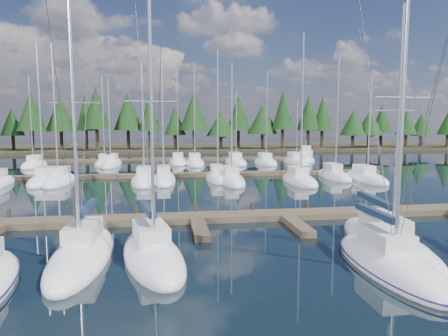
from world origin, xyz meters
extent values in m
plane|color=black|center=(0.00, 30.00, 0.00)|extent=(260.00, 260.00, 0.00)
cube|color=#322C1B|center=(0.00, 90.00, 0.30)|extent=(220.00, 30.00, 0.60)
cube|color=brown|center=(0.00, 18.00, 0.20)|extent=(44.00, 2.00, 0.40)
cube|color=brown|center=(-6.00, 15.00, 0.20)|extent=(0.90, 4.00, 0.40)
cube|color=brown|center=(0.00, 15.00, 0.20)|extent=(0.90, 4.00, 0.40)
cube|color=brown|center=(6.00, 15.00, 0.20)|extent=(0.90, 4.00, 0.40)
cube|color=brown|center=(12.00, 15.00, 0.20)|extent=(0.90, 4.00, 0.40)
cylinder|color=#32291C|center=(-12.00, 19.00, 0.45)|extent=(0.26, 0.26, 0.90)
cylinder|color=#32291C|center=(-8.00, 19.00, 0.45)|extent=(0.26, 0.26, 0.90)
cylinder|color=#32291C|center=(-4.00, 19.00, 0.45)|extent=(0.26, 0.26, 0.90)
cylinder|color=#32291C|center=(0.00, 19.00, 0.45)|extent=(0.26, 0.26, 0.90)
cylinder|color=#32291C|center=(4.00, 19.00, 0.45)|extent=(0.26, 0.26, 0.90)
cylinder|color=#32291C|center=(8.00, 19.00, 0.45)|extent=(0.26, 0.26, 0.90)
cylinder|color=#32291C|center=(12.00, 19.00, 0.45)|extent=(0.26, 0.26, 0.90)
cylinder|color=#32291C|center=(16.00, 19.00, 0.45)|extent=(0.26, 0.26, 0.90)
cube|color=brown|center=(0.00, 40.00, 0.20)|extent=(50.00, 1.80, 0.40)
cube|color=brown|center=(0.00, 60.00, 0.20)|extent=(46.00, 1.80, 0.40)
ellipsoid|color=white|center=(-5.90, 11.07, 0.15)|extent=(2.71, 8.84, 1.90)
cube|color=beige|center=(-5.89, 11.50, 1.35)|extent=(1.45, 2.84, 0.70)
cylinder|color=silver|center=(-5.91, 10.63, 6.78)|extent=(0.16, 0.16, 11.56)
cylinder|color=silver|center=(-5.86, 12.56, 2.10)|extent=(0.20, 3.87, 0.12)
cube|color=#15243A|center=(-5.86, 12.56, 2.25)|extent=(0.43, 3.70, 0.30)
cylinder|color=silver|center=(-5.91, 10.63, 7.36)|extent=(2.28, 0.12, 0.07)
cylinder|color=#3F3F44|center=(-5.95, 8.74, 6.63)|extent=(0.11, 3.81, 11.87)
cylinder|color=#3F3F44|center=(-5.86, 12.95, 6.63)|extent=(0.13, 4.68, 11.87)
ellipsoid|color=white|center=(-2.58, 10.50, 0.15)|extent=(4.13, 8.10, 1.90)
cube|color=beige|center=(-2.66, 10.88, 1.35)|extent=(1.90, 2.72, 0.70)
cylinder|color=silver|center=(-2.50, 10.13, 6.82)|extent=(0.19, 0.19, 11.65)
cylinder|color=silver|center=(-2.86, 11.79, 2.10)|extent=(0.83, 3.35, 0.12)
cube|color=#15243A|center=(-2.86, 11.79, 2.25)|extent=(1.02, 3.25, 0.30)
cylinder|color=silver|center=(-2.50, 10.13, 7.41)|extent=(2.28, 0.55, 0.07)
cylinder|color=#3F3F44|center=(-2.15, 8.50, 6.67)|extent=(0.73, 3.29, 11.95)
cylinder|color=#3F3F44|center=(-2.93, 12.13, 6.67)|extent=(0.89, 4.04, 11.96)
ellipsoid|color=white|center=(7.84, 7.95, 0.15)|extent=(2.74, 8.17, 1.90)
cube|color=beige|center=(7.84, 8.36, 1.35)|extent=(1.50, 2.62, 0.70)
cylinder|color=silver|center=(7.84, 7.54, 6.92)|extent=(0.16, 0.16, 11.84)
cylinder|color=silver|center=(7.85, 9.34, 2.10)|extent=(0.13, 3.59, 0.12)
cube|color=#15243A|center=(7.85, 9.34, 2.25)|extent=(0.36, 3.43, 0.30)
cylinder|color=silver|center=(7.84, 7.54, 7.51)|extent=(2.44, 0.08, 0.07)
cylinder|color=#3F3F44|center=(7.84, 5.79, 6.77)|extent=(0.04, 3.54, 12.15)
cylinder|color=#3F3F44|center=(7.85, 9.70, 6.77)|extent=(0.05, 4.35, 12.15)
ellipsoid|color=#120C3F|center=(7.84, 7.95, 0.22)|extent=(2.85, 8.50, 0.18)
ellipsoid|color=white|center=(9.28, 10.55, 0.15)|extent=(3.62, 10.40, 1.90)
cube|color=beige|center=(9.33, 11.06, 1.35)|extent=(1.78, 3.39, 0.70)
cylinder|color=silver|center=(9.23, 10.04, 6.51)|extent=(0.17, 0.17, 11.01)
cylinder|color=silver|center=(9.44, 12.27, 2.10)|extent=(0.53, 4.48, 0.12)
cube|color=#15243A|center=(9.44, 12.27, 2.25)|extent=(0.74, 4.30, 0.30)
cylinder|color=silver|center=(9.23, 10.04, 7.06)|extent=(2.43, 0.29, 0.07)
cylinder|color=#3F3F44|center=(9.03, 7.86, 6.36)|extent=(0.43, 4.40, 11.32)
cylinder|color=#3F3F44|center=(9.48, 12.73, 6.36)|extent=(0.52, 5.41, 11.32)
ellipsoid|color=white|center=(-14.87, 36.61, 0.15)|extent=(2.77, 8.09, 1.90)
cube|color=beige|center=(-14.87, 37.02, 1.35)|extent=(1.52, 2.59, 0.70)
cylinder|color=silver|center=(-14.87, 36.21, 7.82)|extent=(0.16, 0.16, 13.64)
ellipsoid|color=white|center=(-13.35, 36.48, 0.15)|extent=(2.76, 8.50, 1.90)
cube|color=beige|center=(-13.35, 36.90, 1.35)|extent=(1.52, 2.72, 0.70)
cylinder|color=silver|center=(-13.35, 36.05, 7.79)|extent=(0.16, 0.16, 13.58)
ellipsoid|color=white|center=(-4.31, 35.49, 0.15)|extent=(2.82, 8.74, 1.90)
cube|color=beige|center=(-4.31, 35.92, 1.35)|extent=(1.55, 2.80, 0.70)
cylinder|color=silver|center=(-4.31, 35.05, 6.78)|extent=(0.16, 0.16, 11.55)
ellipsoid|color=white|center=(-2.24, 35.90, 0.15)|extent=(2.52, 8.83, 1.90)
cube|color=beige|center=(-2.24, 36.34, 1.35)|extent=(1.38, 2.82, 0.70)
cylinder|color=silver|center=(-2.24, 35.45, 7.53)|extent=(0.16, 0.16, 13.06)
ellipsoid|color=white|center=(3.74, 36.44, 0.15)|extent=(2.46, 7.57, 1.90)
cube|color=beige|center=(3.74, 36.82, 1.35)|extent=(1.35, 2.42, 0.70)
cylinder|color=silver|center=(3.74, 36.06, 7.63)|extent=(0.16, 0.16, 13.26)
ellipsoid|color=white|center=(5.01, 34.68, 0.15)|extent=(2.69, 9.45, 1.90)
cube|color=beige|center=(5.01, 35.15, 1.35)|extent=(1.48, 3.02, 0.70)
cylinder|color=silver|center=(5.01, 34.20, 6.83)|extent=(0.16, 0.16, 11.66)
ellipsoid|color=white|center=(12.28, 33.19, 0.15)|extent=(2.81, 8.48, 1.90)
cube|color=beige|center=(12.28, 33.61, 1.35)|extent=(1.55, 2.71, 0.70)
cylinder|color=silver|center=(12.28, 32.77, 8.33)|extent=(0.16, 0.16, 14.65)
ellipsoid|color=white|center=(17.48, 36.08, 0.15)|extent=(2.43, 8.02, 1.90)
cube|color=beige|center=(17.48, 36.48, 1.35)|extent=(1.34, 2.57, 0.70)
cylinder|color=silver|center=(17.48, 35.67, 7.58)|extent=(0.16, 0.16, 13.17)
ellipsoid|color=white|center=(20.23, 33.83, 0.15)|extent=(2.60, 8.97, 1.90)
cube|color=beige|center=(20.23, 34.28, 1.35)|extent=(1.43, 2.87, 0.70)
cylinder|color=silver|center=(20.23, 33.38, 6.25)|extent=(0.16, 0.16, 10.51)
ellipsoid|color=white|center=(-21.20, 53.65, 0.15)|extent=(2.89, 7.91, 1.90)
cube|color=beige|center=(-21.20, 54.05, 1.35)|extent=(1.59, 2.53, 0.70)
cylinder|color=silver|center=(-21.20, 53.26, 7.03)|extent=(0.16, 0.16, 12.06)
ellipsoid|color=white|center=(-11.25, 54.76, 0.15)|extent=(2.92, 8.79, 1.90)
cube|color=beige|center=(-11.25, 55.20, 1.35)|extent=(1.61, 2.81, 0.70)
cylinder|color=silver|center=(-11.25, 54.32, 7.08)|extent=(0.16, 0.16, 12.15)
ellipsoid|color=white|center=(-10.29, 54.17, 0.15)|extent=(2.89, 11.30, 1.90)
cube|color=beige|center=(-10.29, 54.74, 1.35)|extent=(1.59, 3.62, 0.70)
cylinder|color=silver|center=(-10.29, 53.61, 6.88)|extent=(0.16, 0.16, 11.76)
ellipsoid|color=white|center=(-0.15, 55.32, 0.15)|extent=(2.88, 9.00, 1.90)
cube|color=beige|center=(-0.15, 55.77, 1.35)|extent=(1.58, 2.88, 0.70)
cylinder|color=silver|center=(-0.15, 54.87, 7.79)|extent=(0.16, 0.16, 13.57)
ellipsoid|color=white|center=(2.38, 53.62, 0.15)|extent=(2.90, 10.38, 1.90)
cube|color=beige|center=(2.38, 54.14, 1.35)|extent=(1.59, 3.32, 0.70)
cylinder|color=silver|center=(2.38, 53.11, 7.83)|extent=(0.16, 0.16, 13.66)
ellipsoid|color=white|center=(8.97, 54.51, 0.15)|extent=(2.99, 10.54, 1.90)
cube|color=beige|center=(8.97, 55.04, 1.35)|extent=(1.64, 3.37, 0.70)
cylinder|color=silver|center=(8.97, 53.99, 6.14)|extent=(0.16, 0.16, 10.27)
ellipsoid|color=white|center=(13.51, 53.07, 0.15)|extent=(2.99, 8.69, 1.90)
cube|color=beige|center=(13.51, 53.50, 1.35)|extent=(1.64, 2.78, 0.70)
cylinder|color=silver|center=(13.51, 52.63, 7.60)|extent=(0.16, 0.16, 13.20)
ellipsoid|color=white|center=(18.51, 53.38, 0.15)|extent=(2.75, 9.92, 1.90)
cube|color=beige|center=(18.51, 53.88, 1.35)|extent=(1.51, 3.18, 0.70)
cylinder|color=silver|center=(18.51, 52.89, 5.55)|extent=(0.16, 0.16, 9.09)
ellipsoid|color=white|center=(21.15, 55.88, 0.10)|extent=(5.72, 9.02, 1.71)
cube|color=white|center=(21.15, 55.88, 1.24)|extent=(3.68, 5.17, 1.14)
cube|color=beige|center=(21.00, 55.48, 2.19)|extent=(2.53, 3.36, 0.86)
cylinder|color=silver|center=(21.45, 56.68, 2.76)|extent=(0.10, 0.10, 1.52)
cylinder|color=black|center=(-34.56, 83.40, 2.15)|extent=(0.70, 0.70, 3.10)
cone|color=black|center=(-34.56, 83.40, 6.71)|extent=(4.81, 4.81, 6.02)
ellipsoid|color=black|center=(-34.06, 83.40, 5.33)|extent=(2.89, 2.89, 2.89)
cylinder|color=black|center=(-29.62, 80.20, 2.67)|extent=(0.70, 0.70, 4.13)
cone|color=black|center=(-29.62, 80.20, 8.75)|extent=(5.94, 5.94, 8.03)
ellipsoid|color=black|center=(-29.12, 80.20, 6.91)|extent=(3.56, 3.56, 3.56)
cylinder|color=black|center=(-24.60, 83.34, 2.59)|extent=(0.70, 0.70, 3.97)
cone|color=black|center=(-24.60, 83.34, 8.44)|extent=(6.34, 6.34, 7.73)
ellipsoid|color=black|center=(-24.10, 83.34, 6.67)|extent=(3.80, 3.80, 3.80)
cylinder|color=black|center=(-19.21, 82.51, 2.66)|extent=(0.70, 0.70, 4.12)
cone|color=black|center=(-19.21, 82.51, 8.72)|extent=(4.02, 4.02, 8.01)
ellipsoid|color=black|center=(-18.71, 82.51, 6.89)|extent=(2.41, 2.41, 2.41)
cylinder|color=black|center=(-16.33, 78.80, 2.85)|extent=(0.70, 0.70, 4.51)
cone|color=black|center=(-16.33, 78.80, 9.49)|extent=(5.58, 5.58, 8.77)
ellipsoid|color=black|center=(-15.83, 78.80, 7.49)|extent=(3.35, 3.35, 3.35)
cylinder|color=black|center=(-10.26, 82.39, 2.69)|extent=(0.70, 0.70, 4.18)
cone|color=black|center=(-10.26, 82.39, 8.85)|extent=(6.14, 6.14, 8.14)
ellipsoid|color=black|center=(-9.76, 82.39, 6.99)|extent=(3.68, 3.68, 3.68)
cylinder|color=black|center=(-5.52, 80.91, 2.58)|extent=(0.70, 0.70, 3.97)
cone|color=black|center=(-5.52, 80.91, 8.43)|extent=(4.73, 4.73, 7.72)
ellipsoid|color=black|center=(-5.02, 80.91, 6.67)|extent=(2.84, 2.84, 2.84)
cylinder|color=black|center=(-0.03, 80.86, 2.18)|extent=(0.70, 0.70, 3.17)
cone|color=black|center=(-0.03, 80.86, 6.85)|extent=(4.69, 4.69, 6.16)
ellipsoid|color=black|center=(0.47, 80.86, 5.44)|extent=(2.82, 2.82, 2.82)
cylinder|color=black|center=(4.04, 79.48, 2.69)|extent=(0.70, 0.70, 4.19)
cone|color=black|center=(4.04, 79.48, 8.86)|extent=(6.34, 6.34, 8.15)
ellipsoid|color=black|center=(4.54, 79.48, 7.00)|extent=(3.80, 3.80, 3.80)
cylinder|color=black|center=(9.99, 79.78, 2.03)|extent=(0.70, 0.70, 2.85)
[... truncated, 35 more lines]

